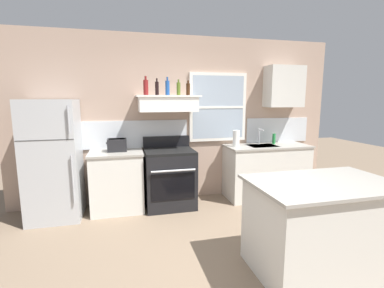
{
  "coord_description": "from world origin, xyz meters",
  "views": [
    {
      "loc": [
        -0.93,
        -2.33,
        1.69
      ],
      "look_at": [
        -0.05,
        1.2,
        1.1
      ],
      "focal_mm": 25.99,
      "sensor_mm": 36.0,
      "label": 1
    }
  ],
  "objects_px": {
    "refrigerator": "(53,160)",
    "bottle_balsamic_dark": "(157,88)",
    "kitchen_island": "(321,226)",
    "stove_range": "(170,178)",
    "toaster": "(117,145)",
    "bottle_olive_oil_square": "(179,89)",
    "bottle_red_label_wine": "(146,87)",
    "bottle_blue_liqueur": "(167,88)",
    "paper_towel_roll": "(236,138)",
    "bottle_brown_stout": "(188,89)",
    "dish_soap_bottle": "(274,139)"
  },
  "relations": [
    {
      "from": "bottle_blue_liqueur",
      "to": "refrigerator",
      "type": "bearing_deg",
      "value": -174.82
    },
    {
      "from": "refrigerator",
      "to": "bottle_red_label_wine",
      "type": "height_order",
      "value": "bottle_red_label_wine"
    },
    {
      "from": "bottle_olive_oil_square",
      "to": "paper_towel_roll",
      "type": "distance_m",
      "value": 1.25
    },
    {
      "from": "bottle_blue_liqueur",
      "to": "kitchen_island",
      "type": "xyz_separation_m",
      "value": [
        1.17,
        -2.14,
        -1.4
      ]
    },
    {
      "from": "bottle_red_label_wine",
      "to": "paper_towel_roll",
      "type": "distance_m",
      "value": 1.67
    },
    {
      "from": "dish_soap_bottle",
      "to": "stove_range",
      "type": "bearing_deg",
      "value": -175.82
    },
    {
      "from": "toaster",
      "to": "dish_soap_bottle",
      "type": "distance_m",
      "value": 2.66
    },
    {
      "from": "bottle_red_label_wine",
      "to": "kitchen_island",
      "type": "distance_m",
      "value": 2.95
    },
    {
      "from": "bottle_olive_oil_square",
      "to": "dish_soap_bottle",
      "type": "xyz_separation_m",
      "value": [
        1.71,
        0.05,
        -0.85
      ]
    },
    {
      "from": "toaster",
      "to": "bottle_olive_oil_square",
      "type": "distance_m",
      "value": 1.27
    },
    {
      "from": "stove_range",
      "to": "kitchen_island",
      "type": "distance_m",
      "value": 2.33
    },
    {
      "from": "kitchen_island",
      "to": "stove_range",
      "type": "bearing_deg",
      "value": 120.24
    },
    {
      "from": "toaster",
      "to": "kitchen_island",
      "type": "distance_m",
      "value": 2.91
    },
    {
      "from": "bottle_brown_stout",
      "to": "paper_towel_roll",
      "type": "distance_m",
      "value": 1.13
    },
    {
      "from": "stove_range",
      "to": "dish_soap_bottle",
      "type": "xyz_separation_m",
      "value": [
        1.88,
        0.14,
        0.54
      ]
    },
    {
      "from": "refrigerator",
      "to": "stove_range",
      "type": "xyz_separation_m",
      "value": [
        1.65,
        0.02,
        -0.38
      ]
    },
    {
      "from": "bottle_brown_stout",
      "to": "dish_soap_bottle",
      "type": "relative_size",
      "value": 1.27
    },
    {
      "from": "refrigerator",
      "to": "bottle_balsamic_dark",
      "type": "relative_size",
      "value": 6.66
    },
    {
      "from": "stove_range",
      "to": "bottle_brown_stout",
      "type": "bearing_deg",
      "value": 17.78
    },
    {
      "from": "paper_towel_roll",
      "to": "kitchen_island",
      "type": "bearing_deg",
      "value": -88.67
    },
    {
      "from": "refrigerator",
      "to": "bottle_blue_liqueur",
      "type": "relative_size",
      "value": 6.08
    },
    {
      "from": "bottle_blue_liqueur",
      "to": "bottle_olive_oil_square",
      "type": "xyz_separation_m",
      "value": [
        0.16,
        -0.04,
        -0.01
      ]
    },
    {
      "from": "bottle_red_label_wine",
      "to": "bottle_olive_oil_square",
      "type": "distance_m",
      "value": 0.5
    },
    {
      "from": "bottle_red_label_wine",
      "to": "refrigerator",
      "type": "bearing_deg",
      "value": -174.62
    },
    {
      "from": "refrigerator",
      "to": "paper_towel_roll",
      "type": "height_order",
      "value": "refrigerator"
    },
    {
      "from": "bottle_blue_liqueur",
      "to": "bottle_brown_stout",
      "type": "distance_m",
      "value": 0.32
    },
    {
      "from": "bottle_brown_stout",
      "to": "refrigerator",
      "type": "bearing_deg",
      "value": -176.29
    },
    {
      "from": "bottle_red_label_wine",
      "to": "bottle_olive_oil_square",
      "type": "height_order",
      "value": "bottle_red_label_wine"
    },
    {
      "from": "bottle_red_label_wine",
      "to": "toaster",
      "type": "bearing_deg",
      "value": -177.15
    },
    {
      "from": "refrigerator",
      "to": "bottle_brown_stout",
      "type": "height_order",
      "value": "bottle_brown_stout"
    },
    {
      "from": "refrigerator",
      "to": "kitchen_island",
      "type": "bearing_deg",
      "value": -35.17
    },
    {
      "from": "kitchen_island",
      "to": "bottle_blue_liqueur",
      "type": "bearing_deg",
      "value": 118.6
    },
    {
      "from": "toaster",
      "to": "bottle_red_label_wine",
      "type": "relative_size",
      "value": 1.05
    },
    {
      "from": "stove_range",
      "to": "bottle_red_label_wine",
      "type": "xyz_separation_m",
      "value": [
        -0.33,
        0.1,
        1.4
      ]
    },
    {
      "from": "bottle_blue_liqueur",
      "to": "bottle_olive_oil_square",
      "type": "relative_size",
      "value": 1.15
    },
    {
      "from": "toaster",
      "to": "bottle_blue_liqueur",
      "type": "relative_size",
      "value": 1.07
    },
    {
      "from": "refrigerator",
      "to": "bottle_brown_stout",
      "type": "bearing_deg",
      "value": 3.71
    },
    {
      "from": "bottle_olive_oil_square",
      "to": "stove_range",
      "type": "bearing_deg",
      "value": -153.84
    },
    {
      "from": "bottle_balsamic_dark",
      "to": "bottle_blue_liqueur",
      "type": "xyz_separation_m",
      "value": [
        0.17,
        0.04,
        0.01
      ]
    },
    {
      "from": "dish_soap_bottle",
      "to": "toaster",
      "type": "bearing_deg",
      "value": -178.75
    },
    {
      "from": "bottle_red_label_wine",
      "to": "bottle_blue_liqueur",
      "type": "xyz_separation_m",
      "value": [
        0.33,
        0.03,
        -0.0
      ]
    },
    {
      "from": "bottle_balsamic_dark",
      "to": "bottle_olive_oil_square",
      "type": "distance_m",
      "value": 0.33
    },
    {
      "from": "refrigerator",
      "to": "dish_soap_bottle",
      "type": "bearing_deg",
      "value": 2.6
    },
    {
      "from": "stove_range",
      "to": "bottle_olive_oil_square",
      "type": "height_order",
      "value": "bottle_olive_oil_square"
    },
    {
      "from": "stove_range",
      "to": "paper_towel_roll",
      "type": "distance_m",
      "value": 1.27
    },
    {
      "from": "refrigerator",
      "to": "bottle_red_label_wine",
      "type": "xyz_separation_m",
      "value": [
        1.32,
        0.12,
        1.02
      ]
    },
    {
      "from": "bottle_red_label_wine",
      "to": "dish_soap_bottle",
      "type": "bearing_deg",
      "value": 0.92
    },
    {
      "from": "refrigerator",
      "to": "stove_range",
      "type": "height_order",
      "value": "refrigerator"
    },
    {
      "from": "bottle_brown_stout",
      "to": "paper_towel_roll",
      "type": "bearing_deg",
      "value": -4.87
    },
    {
      "from": "toaster",
      "to": "stove_range",
      "type": "distance_m",
      "value": 0.95
    }
  ]
}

